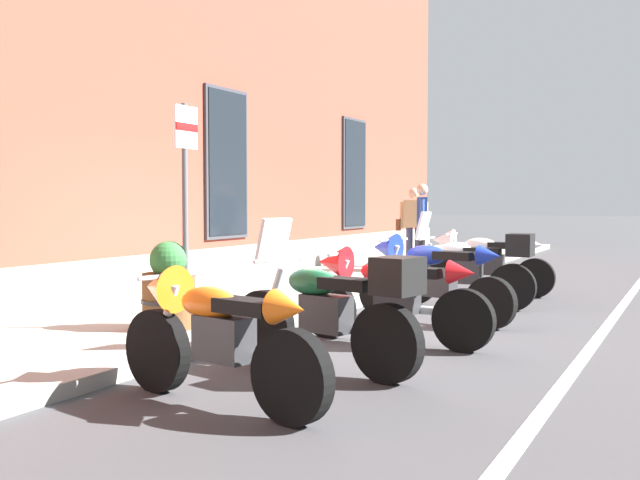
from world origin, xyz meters
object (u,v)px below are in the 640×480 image
Objects in this scene: pedestrian_tan_coat at (413,223)px; pedestrian_blue_top at (422,222)px; motorcycle_green_touring at (331,309)px; barrel_planter at (169,291)px; motorcycle_blue_sport at (427,275)px; motorcycle_silver_touring at (470,268)px; motorcycle_orange_sport at (212,330)px; motorcycle_white_sport at (481,259)px; parking_sign at (185,183)px; motorcycle_red_sport at (385,291)px.

pedestrian_blue_top is at bearing -150.05° from pedestrian_tan_coat.
barrel_planter is (0.56, 2.19, -0.02)m from motorcycle_green_touring.
motorcycle_silver_touring is at bearing -5.47° from motorcycle_blue_sport.
barrel_planter reaches higher than motorcycle_orange_sport.
parking_sign is (-5.23, 1.74, 1.10)m from motorcycle_white_sport.
motorcycle_green_touring is 4.35m from motorcycle_silver_touring.
motorcycle_orange_sport is at bearing 166.39° from motorcycle_green_touring.
parking_sign is at bearing 179.83° from pedestrian_blue_top.
pedestrian_tan_coat reaches higher than motorcycle_orange_sport.
pedestrian_blue_top is at bearing 13.99° from motorcycle_green_touring.
parking_sign is at bearing -176.84° from pedestrian_tan_coat.
pedestrian_tan_coat reaches higher than motorcycle_blue_sport.
pedestrian_blue_top is 7.39m from parking_sign.
pedestrian_tan_coat is (4.48, 2.45, 0.48)m from motorcycle_silver_touring.
motorcycle_red_sport is 1.07× the size of motorcycle_silver_touring.
motorcycle_silver_touring is (4.35, 0.02, 0.00)m from motorcycle_green_touring.
parking_sign is (-7.36, 0.02, 0.59)m from pedestrian_blue_top.
parking_sign reaches higher than motorcycle_silver_touring.
parking_sign is at bearing 141.05° from motorcycle_blue_sport.
motorcycle_red_sport is at bearing -162.15° from pedestrian_tan_coat.
motorcycle_silver_touring is 0.85× the size of parking_sign.
pedestrian_tan_coat is at bearing 1.95° from barrel_planter.
motorcycle_white_sport is 2.78m from pedestrian_blue_top.
motorcycle_blue_sport is (4.24, -0.16, 0.04)m from motorcycle_orange_sport.
motorcycle_green_touring is 2.17× the size of barrel_planter.
motorcycle_white_sport is at bearing -18.40° from parking_sign.
motorcycle_red_sport is 0.91× the size of parking_sign.
parking_sign reaches higher than pedestrian_blue_top.
motorcycle_green_touring is at bearing -177.33° from motorcycle_white_sport.
motorcycle_silver_touring reaches higher than barrel_planter.
motorcycle_silver_touring is 4.36m from barrel_planter.
pedestrian_blue_top reaches higher than motorcycle_red_sport.
pedestrian_blue_top is at bearing 10.23° from motorcycle_orange_sport.
parking_sign reaches higher than motorcycle_blue_sport.
motorcycle_silver_touring is at bearing -29.82° from barrel_planter.
barrel_planter reaches higher than motorcycle_red_sport.
motorcycle_orange_sport is at bearing 176.99° from motorcycle_silver_touring.
parking_sign is at bearing 161.60° from motorcycle_white_sport.
motorcycle_green_touring is at bearing -13.61° from motorcycle_orange_sport.
pedestrian_blue_top is (2.13, 1.72, 0.51)m from motorcycle_white_sport.
motorcycle_blue_sport reaches higher than motorcycle_white_sport.
barrel_planter is at bearing 139.45° from motorcycle_blue_sport.
parking_sign is (0.64, 2.02, 1.11)m from motorcycle_green_touring.
pedestrian_blue_top reaches higher than motorcycle_orange_sport.
barrel_planter reaches higher than motorcycle_white_sport.
motorcycle_silver_touring is (2.92, -0.07, 0.01)m from motorcycle_red_sport.
motorcycle_white_sport is at bearing -141.10° from pedestrian_blue_top.
motorcycle_silver_touring is at bearing -1.29° from motorcycle_red_sport.
pedestrian_blue_top is at bearing 19.99° from motorcycle_blue_sport.
motorcycle_white_sport is at bearing 2.38° from motorcycle_blue_sport.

